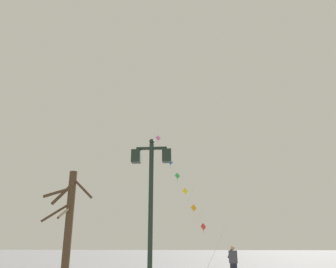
# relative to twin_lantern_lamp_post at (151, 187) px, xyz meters

# --- Properties ---
(twin_lantern_lamp_post) EXTENTS (1.24, 0.28, 4.95)m
(twin_lantern_lamp_post) POSITION_rel_twin_lantern_lamp_post_xyz_m (0.00, 0.00, 0.00)
(twin_lantern_lamp_post) COLOR #1E2D23
(twin_lantern_lamp_post) RESTS_ON ground_plane
(kite_train) EXTENTS (5.18, 7.14, 11.10)m
(kite_train) POSITION_rel_twin_lantern_lamp_post_xyz_m (0.20, 12.57, 2.68)
(kite_train) COLOR brown
(kite_train) RESTS_ON ground_plane
(kite_flyer) EXTENTS (0.46, 0.60, 1.71)m
(kite_flyer) POSITION_rel_twin_lantern_lamp_post_xyz_m (3.13, 7.90, -2.51)
(kite_flyer) COLOR #1E1E2D
(kite_flyer) RESTS_ON ground_plane
(bare_tree) EXTENTS (2.01, 1.85, 4.74)m
(bare_tree) POSITION_rel_twin_lantern_lamp_post_xyz_m (-3.86, 3.66, -0.88)
(bare_tree) COLOR #4C3826
(bare_tree) RESTS_ON ground_plane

